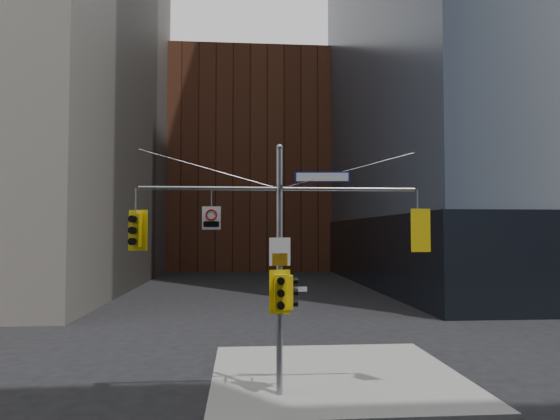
{
  "coord_description": "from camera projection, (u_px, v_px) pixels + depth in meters",
  "views": [
    {
      "loc": [
        -1.11,
        -12.3,
        4.74
      ],
      "look_at": [
        0.02,
        2.0,
        5.39
      ],
      "focal_mm": 32.0,
      "sensor_mm": 36.0,
      "label": 1
    }
  ],
  "objects": [
    {
      "name": "traffic_light_pole_front",
      "position": [
        280.0,
        292.0,
        13.98
      ],
      "size": [
        0.6,
        0.46,
        1.25
      ],
      "rotation": [
        0.0,
        0.0,
        0.01
      ],
      "color": "yellow",
      "rests_on": "ground"
    },
    {
      "name": "street_blade_ns",
      "position": [
        278.0,
        294.0,
        14.7
      ],
      "size": [
        0.04,
        0.68,
        0.14
      ],
      "rotation": [
        0.0,
        0.0,
        0.02
      ],
      "color": "#145926",
      "rests_on": "ground"
    },
    {
      "name": "traffic_light_west_arm",
      "position": [
        135.0,
        230.0,
        14.02
      ],
      "size": [
        0.54,
        0.51,
        1.16
      ],
      "rotation": [
        0.0,
        0.0,
        -0.26
      ],
      "color": "yellow",
      "rests_on": "ground"
    },
    {
      "name": "traffic_light_east_arm",
      "position": [
        418.0,
        230.0,
        14.65
      ],
      "size": [
        0.6,
        0.51,
        1.26
      ],
      "rotation": [
        0.0,
        0.0,
        3.28
      ],
      "color": "yellow",
      "rests_on": "ground"
    },
    {
      "name": "podium_ne",
      "position": [
        554.0,
        251.0,
        46.33
      ],
      "size": [
        36.4,
        36.4,
        6.0
      ],
      "primitive_type": "cube",
      "color": "black",
      "rests_on": "ground"
    },
    {
      "name": "street_sign_blade",
      "position": [
        322.0,
        177.0,
        14.5
      ],
      "size": [
        1.6,
        0.2,
        0.31
      ],
      "rotation": [
        0.0,
        0.0,
        -0.1
      ],
      "color": "navy",
      "rests_on": "ground"
    },
    {
      "name": "signal_assembly",
      "position": [
        279.0,
        244.0,
        14.31
      ],
      "size": [
        8.0,
        0.8,
        7.3
      ],
      "color": "gray",
      "rests_on": "ground"
    },
    {
      "name": "street_blade_ew",
      "position": [
        295.0,
        289.0,
        14.29
      ],
      "size": [
        0.7,
        0.08,
        0.14
      ],
      "rotation": [
        0.0,
        0.0,
        0.08
      ],
      "color": "silver",
      "rests_on": "ground"
    },
    {
      "name": "brick_midrise",
      "position": [
        249.0,
        167.0,
        70.52
      ],
      "size": [
        26.0,
        20.0,
        28.0
      ],
      "primitive_type": "cube",
      "color": "brown",
      "rests_on": "ground"
    },
    {
      "name": "sidewalk_corner",
      "position": [
        336.0,
        375.0,
        16.27
      ],
      "size": [
        8.0,
        8.0,
        0.15
      ],
      "primitive_type": "cube",
      "color": "gray",
      "rests_on": "ground"
    },
    {
      "name": "traffic_light_pole_side",
      "position": [
        291.0,
        292.0,
        14.28
      ],
      "size": [
        0.38,
        0.32,
        0.95
      ],
      "rotation": [
        0.0,
        0.0,
        1.5
      ],
      "color": "yellow",
      "rests_on": "ground"
    },
    {
      "name": "regulatory_sign_pole",
      "position": [
        280.0,
        252.0,
        14.18
      ],
      "size": [
        0.61,
        0.11,
        0.8
      ],
      "rotation": [
        0.0,
        0.0,
        0.13
      ],
      "color": "silver",
      "rests_on": "ground"
    },
    {
      "name": "regulatory_sign_arm",
      "position": [
        211.0,
        217.0,
        14.17
      ],
      "size": [
        0.53,
        0.06,
        0.66
      ],
      "rotation": [
        0.0,
        0.0,
        -0.01
      ],
      "color": "silver",
      "rests_on": "ground"
    }
  ]
}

